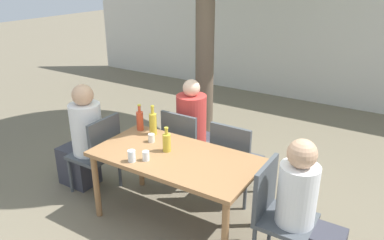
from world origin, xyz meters
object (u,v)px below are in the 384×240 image
at_px(person_seated_2, 195,134).
at_px(drinking_glass_1, 151,138).
at_px(drinking_glass_2, 146,156).
at_px(dining_table_front, 175,163).
at_px(drinking_glass_0, 132,156).
at_px(oil_cruet_2, 167,142).
at_px(oil_cruet_0, 153,123).
at_px(patio_chair_0, 99,151).
at_px(person_seated_1, 306,217).
at_px(person_seated_0, 83,142).
at_px(patio_chair_3, 234,157).
at_px(patio_chair_2, 184,144).
at_px(patio_chair_1, 277,209).
at_px(soda_bottle_1, 140,120).

distance_m(person_seated_2, drinking_glass_1, 0.78).
bearing_deg(drinking_glass_2, person_seated_2, 97.39).
relative_size(dining_table_front, drinking_glass_0, 14.25).
bearing_deg(oil_cruet_2, oil_cruet_0, 144.98).
distance_m(oil_cruet_0, drinking_glass_1, 0.20).
distance_m(patio_chair_0, oil_cruet_2, 0.94).
bearing_deg(drinking_glass_2, person_seated_1, 8.65).
relative_size(dining_table_front, drinking_glass_1, 18.35).
xyz_separation_m(patio_chair_0, oil_cruet_2, (0.89, 0.03, 0.31)).
bearing_deg(person_seated_0, drinking_glass_2, 78.64).
bearing_deg(patio_chair_3, patio_chair_0, 25.85).
bearing_deg(person_seated_1, patio_chair_2, 67.71).
xyz_separation_m(patio_chair_2, patio_chair_3, (0.62, 0.00, 0.00)).
relative_size(dining_table_front, person_seated_2, 1.27).
relative_size(person_seated_1, person_seated_2, 0.96).
height_order(person_seated_0, drinking_glass_1, person_seated_0).
distance_m(oil_cruet_0, oil_cruet_2, 0.42).
bearing_deg(patio_chair_1, dining_table_front, 90.00).
relative_size(person_seated_0, oil_cruet_2, 5.05).
relative_size(person_seated_0, drinking_glass_2, 13.76).
bearing_deg(person_seated_0, patio_chair_1, 90.00).
xyz_separation_m(person_seated_2, oil_cruet_0, (-0.15, -0.59, 0.31)).
relative_size(oil_cruet_0, drinking_glass_2, 3.56).
distance_m(patio_chair_0, soda_bottle_1, 0.57).
distance_m(dining_table_front, person_seated_2, 0.93).
height_order(patio_chair_0, oil_cruet_2, oil_cruet_2).
bearing_deg(patio_chair_0, drinking_glass_1, 100.57).
bearing_deg(patio_chair_0, drinking_glass_2, 75.60).
xyz_separation_m(patio_chair_0, person_seated_0, (-0.23, -0.00, 0.04)).
xyz_separation_m(patio_chair_2, drinking_glass_2, (0.14, -0.85, 0.26)).
bearing_deg(patio_chair_1, patio_chair_3, 47.56).
bearing_deg(patio_chair_0, oil_cruet_2, 92.26).
bearing_deg(drinking_glass_1, person_seated_1, -4.26).
distance_m(patio_chair_0, drinking_glass_2, 0.90).
distance_m(soda_bottle_1, oil_cruet_2, 0.60).
bearing_deg(drinking_glass_1, patio_chair_0, -169.43).
height_order(drinking_glass_0, drinking_glass_1, drinking_glass_0).
distance_m(soda_bottle_1, drinking_glass_1, 0.34).
bearing_deg(person_seated_1, drinking_glass_2, 98.65).
height_order(patio_chair_2, person_seated_1, person_seated_1).
relative_size(patio_chair_0, patio_chair_3, 1.00).
height_order(patio_chair_0, person_seated_0, person_seated_0).
bearing_deg(person_seated_2, drinking_glass_0, 92.27).
relative_size(patio_chair_2, person_seated_0, 0.73).
relative_size(patio_chair_2, drinking_glass_2, 10.08).
bearing_deg(person_seated_2, oil_cruet_2, 103.04).
xyz_separation_m(patio_chair_1, patio_chair_2, (-1.31, 0.63, 0.00)).
xyz_separation_m(patio_chair_3, person_seated_0, (-1.54, -0.63, 0.04)).
distance_m(person_seated_0, person_seated_1, 2.47).
distance_m(oil_cruet_2, drinking_glass_2, 0.26).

